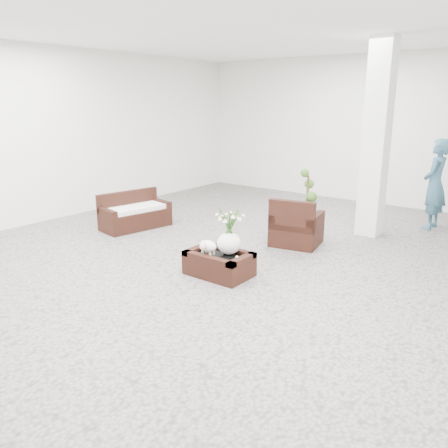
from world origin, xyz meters
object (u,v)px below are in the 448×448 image
Objects in this scene: loveseat at (135,210)px; topiary at (307,208)px; armchair at (297,221)px; coffee_table at (219,265)px.

topiary reaches higher than loveseat.
coffee_table is at bearing 73.62° from armchair.
coffee_table is 1.98m from armchair.
armchair is (0.17, 1.96, 0.26)m from coffee_table.
coffee_table is at bearing -98.36° from loveseat.
coffee_table is 1.08× the size of armchair.
armchair is 0.65× the size of topiary.
armchair reaches higher than coffee_table.
coffee_table is 0.70× the size of topiary.
topiary is (0.11, 0.13, 0.23)m from armchair.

